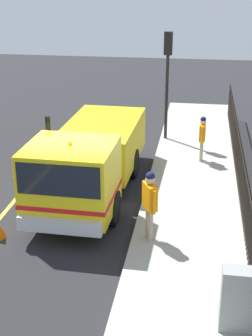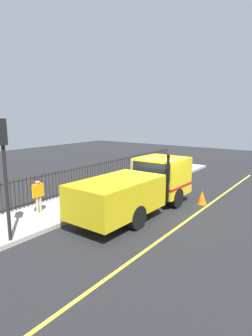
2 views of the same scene
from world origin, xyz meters
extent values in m
plane|color=#232326|center=(0.00, 0.00, 0.00)|extent=(52.74, 52.74, 0.00)
cube|color=#A3A099|center=(3.36, 0.00, 0.08)|extent=(2.99, 23.97, 0.17)
cube|color=yellow|center=(-1.96, 0.00, 0.00)|extent=(0.12, 21.57, 0.01)
cube|color=yellow|center=(0.19, -1.02, 1.40)|extent=(2.29, 2.21, 1.84)
cube|color=black|center=(0.19, -1.02, 1.80)|extent=(2.12, 2.25, 0.81)
cube|color=gold|center=(0.28, 2.62, 1.16)|extent=(2.34, 4.10, 1.37)
cube|color=silver|center=(0.16, -2.18, 0.63)|extent=(2.13, 0.25, 0.36)
cube|color=red|center=(0.19, -1.02, 0.99)|extent=(2.32, 2.24, 0.12)
cylinder|color=black|center=(1.19, -0.72, 0.48)|extent=(0.32, 0.97, 0.96)
cylinder|color=black|center=(-0.81, -0.67, 0.48)|extent=(0.32, 0.97, 0.96)
cylinder|color=black|center=(1.28, 2.60, 0.48)|extent=(0.32, 0.97, 0.96)
cylinder|color=black|center=(-0.72, 2.65, 0.48)|extent=(0.32, 0.97, 0.96)
sphere|color=orange|center=(0.19, -1.02, 2.37)|extent=(0.12, 0.12, 0.12)
cylinder|color=black|center=(-0.75, 0.19, 1.58)|extent=(0.14, 0.14, 2.20)
cube|color=orange|center=(2.30, -1.65, 1.34)|extent=(0.43, 0.56, 0.64)
sphere|color=beige|center=(2.30, -1.65, 1.78)|extent=(0.24, 0.24, 0.24)
sphere|color=#14193F|center=(2.30, -1.65, 1.87)|extent=(0.23, 0.23, 0.23)
cylinder|color=tan|center=(2.34, -1.73, 0.60)|extent=(0.13, 0.13, 0.86)
cylinder|color=tan|center=(2.26, -1.57, 0.60)|extent=(0.13, 0.13, 0.86)
cylinder|color=orange|center=(2.43, -1.91, 1.31)|extent=(0.09, 0.09, 0.61)
cylinder|color=orange|center=(2.18, -1.40, 1.31)|extent=(0.09, 0.09, 0.61)
cube|color=orange|center=(3.51, 4.02, 1.21)|extent=(0.22, 0.46, 0.57)
sphere|color=beige|center=(3.51, 4.02, 1.60)|extent=(0.21, 0.21, 0.21)
sphere|color=#14193F|center=(3.51, 4.02, 1.67)|extent=(0.20, 0.20, 0.20)
cylinder|color=tan|center=(3.51, 4.10, 0.55)|extent=(0.11, 0.11, 0.76)
cylinder|color=tan|center=(3.51, 3.94, 0.55)|extent=(0.11, 0.11, 0.76)
cylinder|color=orange|center=(3.52, 4.28, 1.18)|extent=(0.09, 0.09, 0.54)
cylinder|color=orange|center=(3.50, 3.77, 1.18)|extent=(0.09, 0.09, 0.54)
cylinder|color=black|center=(4.68, -10.19, 0.88)|extent=(0.04, 0.04, 1.42)
cylinder|color=black|center=(4.68, -9.97, 0.88)|extent=(0.04, 0.04, 1.42)
cylinder|color=black|center=(4.68, -9.76, 0.88)|extent=(0.04, 0.04, 1.42)
cylinder|color=black|center=(4.68, -9.54, 0.88)|extent=(0.04, 0.04, 1.42)
cylinder|color=black|center=(4.68, -9.33, 0.88)|extent=(0.04, 0.04, 1.42)
cylinder|color=black|center=(4.68, -9.12, 0.88)|extent=(0.04, 0.04, 1.42)
cylinder|color=black|center=(4.68, -8.90, 0.88)|extent=(0.04, 0.04, 1.42)
cylinder|color=black|center=(4.68, -8.69, 0.88)|extent=(0.04, 0.04, 1.42)
cylinder|color=black|center=(4.68, -8.47, 0.88)|extent=(0.04, 0.04, 1.42)
cylinder|color=black|center=(4.68, -8.26, 0.88)|extent=(0.04, 0.04, 1.42)
cylinder|color=black|center=(4.68, -8.04, 0.88)|extent=(0.04, 0.04, 1.42)
cylinder|color=black|center=(4.68, -7.83, 0.88)|extent=(0.04, 0.04, 1.42)
cylinder|color=black|center=(4.68, -7.61, 0.88)|extent=(0.04, 0.04, 1.42)
cylinder|color=black|center=(4.68, -7.40, 0.88)|extent=(0.04, 0.04, 1.42)
cylinder|color=black|center=(4.68, -7.19, 0.88)|extent=(0.04, 0.04, 1.42)
cylinder|color=black|center=(4.68, -6.97, 0.88)|extent=(0.04, 0.04, 1.42)
cylinder|color=black|center=(4.68, -6.76, 0.88)|extent=(0.04, 0.04, 1.42)
cylinder|color=black|center=(4.68, -6.54, 0.88)|extent=(0.04, 0.04, 1.42)
cylinder|color=black|center=(4.68, -6.33, 0.88)|extent=(0.04, 0.04, 1.42)
cylinder|color=black|center=(4.68, -6.11, 0.88)|extent=(0.04, 0.04, 1.42)
cylinder|color=black|center=(4.68, -5.90, 0.88)|extent=(0.04, 0.04, 1.42)
cylinder|color=black|center=(4.68, -5.68, 0.88)|extent=(0.04, 0.04, 1.42)
cylinder|color=black|center=(4.68, -5.47, 0.88)|extent=(0.04, 0.04, 1.42)
cylinder|color=black|center=(4.68, -5.25, 0.88)|extent=(0.04, 0.04, 1.42)
cylinder|color=black|center=(4.68, -5.04, 0.88)|extent=(0.04, 0.04, 1.42)
cylinder|color=black|center=(4.68, -4.83, 0.88)|extent=(0.04, 0.04, 1.42)
cylinder|color=black|center=(4.68, -4.61, 0.88)|extent=(0.04, 0.04, 1.42)
cylinder|color=black|center=(4.68, -4.40, 0.88)|extent=(0.04, 0.04, 1.42)
cylinder|color=black|center=(4.68, -4.18, 0.88)|extent=(0.04, 0.04, 1.42)
cylinder|color=black|center=(4.68, -3.97, 0.88)|extent=(0.04, 0.04, 1.42)
cylinder|color=black|center=(4.68, -3.75, 0.88)|extent=(0.04, 0.04, 1.42)
cylinder|color=black|center=(4.68, -3.54, 0.88)|extent=(0.04, 0.04, 1.42)
cylinder|color=black|center=(4.68, -3.32, 0.88)|extent=(0.04, 0.04, 1.42)
cylinder|color=black|center=(4.68, -3.11, 0.88)|extent=(0.04, 0.04, 1.42)
cylinder|color=black|center=(4.68, -2.90, 0.88)|extent=(0.04, 0.04, 1.42)
cylinder|color=black|center=(4.68, -2.68, 0.88)|extent=(0.04, 0.04, 1.42)
cylinder|color=black|center=(4.68, -2.47, 0.88)|extent=(0.04, 0.04, 1.42)
cylinder|color=black|center=(4.68, -2.25, 0.88)|extent=(0.04, 0.04, 1.42)
cylinder|color=black|center=(4.68, -2.04, 0.88)|extent=(0.04, 0.04, 1.42)
cylinder|color=black|center=(4.68, -1.82, 0.88)|extent=(0.04, 0.04, 1.42)
cylinder|color=black|center=(4.68, -1.61, 0.88)|extent=(0.04, 0.04, 1.42)
cylinder|color=black|center=(4.68, -1.39, 0.88)|extent=(0.04, 0.04, 1.42)
cylinder|color=black|center=(4.68, -1.18, 0.88)|extent=(0.04, 0.04, 1.42)
cylinder|color=black|center=(4.68, -0.97, 0.88)|extent=(0.04, 0.04, 1.42)
cylinder|color=black|center=(4.68, -0.75, 0.88)|extent=(0.04, 0.04, 1.42)
cylinder|color=black|center=(4.68, -0.54, 0.88)|extent=(0.04, 0.04, 1.42)
cylinder|color=black|center=(4.68, -0.32, 0.88)|extent=(0.04, 0.04, 1.42)
cylinder|color=black|center=(4.68, -0.11, 0.88)|extent=(0.04, 0.04, 1.42)
cylinder|color=black|center=(4.68, 0.11, 0.88)|extent=(0.04, 0.04, 1.42)
cylinder|color=black|center=(4.68, 0.32, 0.88)|extent=(0.04, 0.04, 1.42)
cylinder|color=black|center=(4.68, 0.54, 0.88)|extent=(0.04, 0.04, 1.42)
cylinder|color=black|center=(4.68, 0.75, 0.88)|extent=(0.04, 0.04, 1.42)
cylinder|color=black|center=(4.68, 0.97, 0.88)|extent=(0.04, 0.04, 1.42)
cylinder|color=black|center=(4.68, 1.18, 0.88)|extent=(0.04, 0.04, 1.42)
cylinder|color=black|center=(4.68, 1.39, 0.88)|extent=(0.04, 0.04, 1.42)
cylinder|color=black|center=(4.68, 1.61, 0.88)|extent=(0.04, 0.04, 1.42)
cylinder|color=black|center=(4.68, 1.82, 0.88)|extent=(0.04, 0.04, 1.42)
cylinder|color=black|center=(4.68, 2.04, 0.88)|extent=(0.04, 0.04, 1.42)
cylinder|color=black|center=(4.68, 2.25, 0.88)|extent=(0.04, 0.04, 1.42)
cylinder|color=black|center=(4.68, 2.47, 0.88)|extent=(0.04, 0.04, 1.42)
cylinder|color=black|center=(4.68, 2.68, 0.88)|extent=(0.04, 0.04, 1.42)
cylinder|color=black|center=(4.68, 2.90, 0.88)|extent=(0.04, 0.04, 1.42)
cylinder|color=black|center=(4.68, 3.11, 0.88)|extent=(0.04, 0.04, 1.42)
cylinder|color=black|center=(4.68, 3.32, 0.88)|extent=(0.04, 0.04, 1.42)
cylinder|color=black|center=(4.68, 3.54, 0.88)|extent=(0.04, 0.04, 1.42)
cylinder|color=black|center=(4.68, 3.75, 0.88)|extent=(0.04, 0.04, 1.42)
cylinder|color=black|center=(4.68, 3.97, 0.88)|extent=(0.04, 0.04, 1.42)
cylinder|color=black|center=(4.68, 4.18, 0.88)|extent=(0.04, 0.04, 1.42)
cylinder|color=black|center=(4.68, 4.40, 0.88)|extent=(0.04, 0.04, 1.42)
cylinder|color=black|center=(4.68, 4.61, 0.88)|extent=(0.04, 0.04, 1.42)
cylinder|color=black|center=(4.68, 4.83, 0.88)|extent=(0.04, 0.04, 1.42)
cylinder|color=black|center=(4.68, 5.04, 0.88)|extent=(0.04, 0.04, 1.42)
cube|color=black|center=(4.68, 0.00, 1.48)|extent=(0.04, 20.38, 0.04)
cube|color=black|center=(4.68, 0.00, 0.34)|extent=(0.04, 20.38, 0.04)
cylinder|color=black|center=(2.07, 6.33, 2.24)|extent=(0.12, 0.12, 4.14)
cube|color=black|center=(2.07, 6.33, 3.88)|extent=(0.32, 0.24, 0.85)
sphere|color=red|center=(2.07, 6.33, 4.14)|extent=(0.16, 0.16, 0.16)
sphere|color=yellow|center=(2.07, 6.33, 3.88)|extent=(0.16, 0.16, 0.16)
sphere|color=green|center=(2.07, 6.33, 3.63)|extent=(0.16, 0.16, 0.16)
cube|color=gray|center=(4.26, -4.68, 0.80)|extent=(0.63, 0.38, 1.28)
cone|color=orange|center=(-1.62, -1.92, 0.34)|extent=(0.47, 0.47, 0.68)
camera|label=1|loc=(3.38, -12.32, 6.43)|focal=52.37mm
camera|label=2|loc=(-6.53, 11.45, 4.42)|focal=30.36mm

